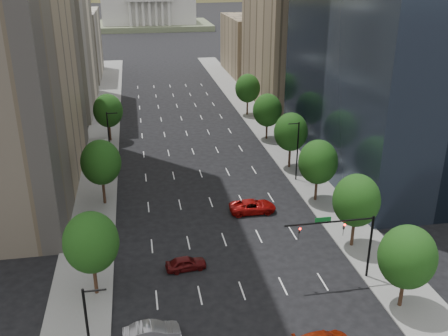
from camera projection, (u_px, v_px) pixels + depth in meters
sidewalk_left at (97, 180)px, 73.90m from camera, size 6.00×200.00×0.15m
sidewalk_right at (298, 166)px, 78.98m from camera, size 6.00×200.00×0.15m
midrise_cream_left at (54, 27)px, 104.91m from camera, size 14.00×30.00×35.00m
filler_left at (73, 45)px, 138.19m from camera, size 14.00×26.00×18.00m
parking_tan_right at (287, 35)px, 111.33m from camera, size 14.00×30.00×30.00m
filler_right at (252, 45)px, 144.04m from camera, size 14.00×26.00×16.00m
tree_right_0 at (407, 257)px, 44.85m from camera, size 5.20×5.20×8.39m
tree_right_1 at (356, 200)px, 54.73m from camera, size 5.20×5.20×8.75m
tree_right_2 at (318, 162)px, 65.71m from camera, size 5.20×5.20×8.61m
tree_right_3 at (291, 132)px, 76.54m from camera, size 5.20×5.20×8.89m
tree_right_4 at (267, 110)px, 89.45m from camera, size 5.20×5.20×8.46m
tree_right_5 at (248, 88)px, 103.92m from camera, size 5.20×5.20×8.75m
tree_left_0 at (91, 242)px, 46.49m from camera, size 5.20×5.20×8.75m
tree_left_1 at (101, 162)px, 64.63m from camera, size 5.20×5.20×8.97m
tree_left_2 at (108, 111)px, 88.42m from camera, size 5.20×5.20×8.68m
streetlight_rn at (297, 150)px, 72.29m from camera, size 1.70×0.20×9.00m
streetlight_ln at (109, 138)px, 76.99m from camera, size 1.70×0.20×9.00m
traffic_signal at (348, 235)px, 48.91m from camera, size 9.12×0.40×7.38m
capitol at (148, 10)px, 246.03m from camera, size 60.00×40.00×35.20m
foothills at (169, 26)px, 587.80m from camera, size 720.00×413.00×263.00m
car_maroon at (186, 263)px, 52.31m from camera, size 4.43×2.18×1.45m
car_silver at (152, 332)px, 42.40m from camera, size 4.98×2.05×1.60m
car_red_far at (253, 206)px, 64.33m from camera, size 5.99×2.77×1.67m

